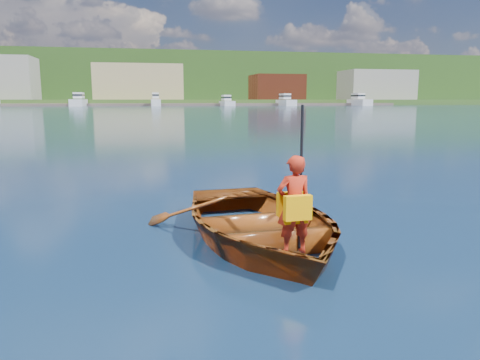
% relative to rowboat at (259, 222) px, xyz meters
% --- Properties ---
extents(ground, '(600.00, 600.00, 0.00)m').
position_rel_rowboat_xyz_m(ground, '(1.09, -0.38, -0.27)').
color(ground, '#0E1D3B').
rests_on(ground, ground).
extents(rowboat, '(3.25, 4.32, 0.85)m').
position_rel_rowboat_xyz_m(rowboat, '(0.00, 0.00, 0.00)').
color(rowboat, maroon).
rests_on(rowboat, ground).
extents(child_paddler, '(0.47, 0.37, 1.82)m').
position_rel_rowboat_xyz_m(child_paddler, '(0.23, -0.88, 0.44)').
color(child_paddler, red).
rests_on(child_paddler, ground).
extents(shoreline, '(400.00, 140.00, 22.00)m').
position_rel_rowboat_xyz_m(shoreline, '(1.09, 236.23, 10.05)').
color(shoreline, '#3F5F25').
rests_on(shoreline, ground).
extents(dock, '(160.03, 5.69, 0.80)m').
position_rel_rowboat_xyz_m(dock, '(2.85, 147.62, 0.13)').
color(dock, brown).
rests_on(dock, ground).
extents(waterfront_buildings, '(202.00, 16.00, 14.00)m').
position_rel_rowboat_xyz_m(waterfront_buildings, '(-6.65, 164.62, 7.47)').
color(waterfront_buildings, brown).
rests_on(waterfront_buildings, ground).
extents(marina_yachts, '(139.97, 13.30, 4.38)m').
position_rel_rowboat_xyz_m(marina_yachts, '(2.53, 142.93, 1.16)').
color(marina_yachts, silver).
rests_on(marina_yachts, ground).
extents(hillside_trees, '(303.83, 79.11, 25.96)m').
position_rel_rowboat_xyz_m(hillside_trees, '(8.13, 239.72, 18.38)').
color(hillside_trees, '#382314').
rests_on(hillside_trees, ground).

